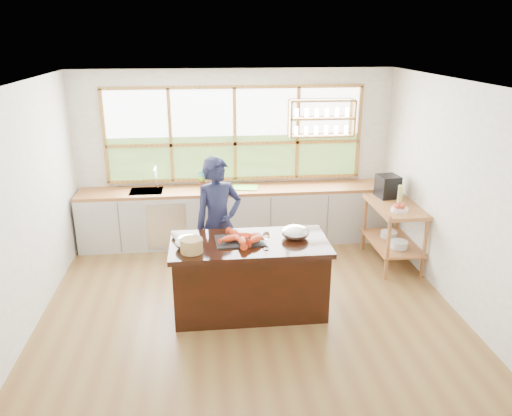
{
  "coord_description": "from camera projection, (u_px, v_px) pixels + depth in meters",
  "views": [
    {
      "loc": [
        -0.49,
        -5.53,
        3.21
      ],
      "look_at": [
        0.11,
        0.15,
        1.19
      ],
      "focal_mm": 35.0,
      "sensor_mm": 36.0,
      "label": 1
    }
  ],
  "objects": [
    {
      "name": "slate_board",
      "position": [
        239.0,
        241.0,
        5.83
      ],
      "size": [
        0.57,
        0.43,
        0.02
      ],
      "primitive_type": "cube",
      "rotation": [
        0.0,
        0.0,
        0.05
      ],
      "color": "black",
      "rests_on": "island"
    },
    {
      "name": "wicker_basket",
      "position": [
        192.0,
        246.0,
        5.52
      ],
      "size": [
        0.25,
        0.25,
        0.16
      ],
      "primitive_type": "cylinder",
      "color": "tan",
      "rests_on": "island"
    },
    {
      "name": "right_shelf_unit",
      "position": [
        394.0,
        225.0,
        7.16
      ],
      "size": [
        0.62,
        1.1,
        0.9
      ],
      "color": "#99532A",
      "rests_on": "ground_plane"
    },
    {
      "name": "ground_plane",
      "position": [
        248.0,
        301.0,
        6.31
      ],
      "size": [
        5.0,
        5.0,
        0.0
      ],
      "primitive_type": "plane",
      "color": "brown"
    },
    {
      "name": "room_shell",
      "position": [
        246.0,
        156.0,
        6.21
      ],
      "size": [
        5.02,
        4.52,
        2.71
      ],
      "color": "white",
      "rests_on": "ground_plane"
    },
    {
      "name": "mixing_bowl_left",
      "position": [
        189.0,
        242.0,
        5.65
      ],
      "size": [
        0.32,
        0.32,
        0.16
      ],
      "primitive_type": "ellipsoid",
      "color": "silver",
      "rests_on": "island"
    },
    {
      "name": "cook",
      "position": [
        219.0,
        223.0,
        6.45
      ],
      "size": [
        0.74,
        0.61,
        1.75
      ],
      "primitive_type": "imported",
      "rotation": [
        0.0,
        0.0,
        0.34
      ],
      "color": "#191C39",
      "rests_on": "ground_plane"
    },
    {
      "name": "island",
      "position": [
        250.0,
        276.0,
        5.97
      ],
      "size": [
        1.85,
        0.9,
        0.9
      ],
      "color": "black",
      "rests_on": "ground_plane"
    },
    {
      "name": "parchment_roll",
      "position": [
        178.0,
        238.0,
        5.82
      ],
      "size": [
        0.18,
        0.31,
        0.08
      ],
      "primitive_type": "cylinder",
      "rotation": [
        1.57,
        0.0,
        0.37
      ],
      "color": "silver",
      "rests_on": "island"
    },
    {
      "name": "mixing_bowl_right",
      "position": [
        295.0,
        232.0,
        5.91
      ],
      "size": [
        0.33,
        0.33,
        0.16
      ],
      "primitive_type": "ellipsoid",
      "color": "silver",
      "rests_on": "island"
    },
    {
      "name": "espresso_machine",
      "position": [
        388.0,
        186.0,
        7.35
      ],
      "size": [
        0.33,
        0.34,
        0.33
      ],
      "primitive_type": "cube",
      "rotation": [
        0.0,
        0.0,
        0.13
      ],
      "color": "black",
      "rests_on": "right_shelf_unit"
    },
    {
      "name": "back_counter",
      "position": [
        236.0,
        215.0,
        7.97
      ],
      "size": [
        4.9,
        0.63,
        0.9
      ],
      "color": "#B7B5AD",
      "rests_on": "ground_plane"
    },
    {
      "name": "wine_glass",
      "position": [
        266.0,
        236.0,
        5.56
      ],
      "size": [
        0.08,
        0.08,
        0.22
      ],
      "color": "white",
      "rests_on": "island"
    },
    {
      "name": "potted_plant",
      "position": [
        203.0,
        179.0,
        7.78
      ],
      "size": [
        0.17,
        0.13,
        0.3
      ],
      "primitive_type": "imported",
      "rotation": [
        0.0,
        0.0,
        -0.11
      ],
      "color": "slate",
      "rests_on": "back_counter"
    },
    {
      "name": "lobster_pile",
      "position": [
        242.0,
        238.0,
        5.79
      ],
      "size": [
        0.52,
        0.48,
        0.08
      ],
      "color": "orange",
      "rests_on": "slate_board"
    },
    {
      "name": "fruit_bowl",
      "position": [
        400.0,
        208.0,
        6.81
      ],
      "size": [
        0.23,
        0.23,
        0.11
      ],
      "color": "silver",
      "rests_on": "right_shelf_unit"
    },
    {
      "name": "cutting_board",
      "position": [
        245.0,
        187.0,
        7.84
      ],
      "size": [
        0.45,
        0.38,
        0.01
      ],
      "primitive_type": "cube",
      "rotation": [
        0.0,
        0.0,
        -0.21
      ],
      "color": "#6FCB3E",
      "rests_on": "back_counter"
    },
    {
      "name": "wine_bottle",
      "position": [
        400.0,
        195.0,
        7.03
      ],
      "size": [
        0.07,
        0.07,
        0.28
      ],
      "primitive_type": "cylinder",
      "rotation": [
        0.0,
        0.0,
        0.01
      ],
      "color": "#AFBA5D",
      "rests_on": "right_shelf_unit"
    }
  ]
}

